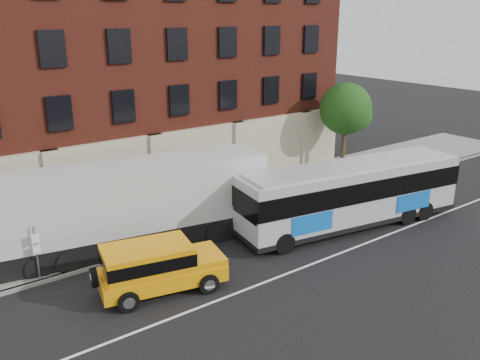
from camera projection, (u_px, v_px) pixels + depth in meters
ground at (289, 281)px, 21.34m from camera, size 120.00×120.00×0.00m
sidewalk at (182, 215)px, 28.20m from camera, size 60.00×6.00×0.15m
kerb at (211, 232)px, 25.91m from camera, size 60.00×0.25×0.15m
lane_line at (281, 276)px, 21.72m from camera, size 60.00×0.12×0.01m
building at (115, 67)px, 31.91m from camera, size 30.00×12.10×15.00m
sign_pole at (37, 251)px, 20.81m from camera, size 0.30×0.20×2.50m
street_tree at (346, 111)px, 34.84m from camera, size 3.60×3.60×6.20m
city_bus at (351, 192)px, 26.29m from camera, size 12.90×4.70×3.46m
yellow_suv at (156, 265)px, 20.22m from camera, size 5.49×3.15×2.04m
shipping_container at (137, 206)px, 23.86m from camera, size 12.89×4.72×4.21m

